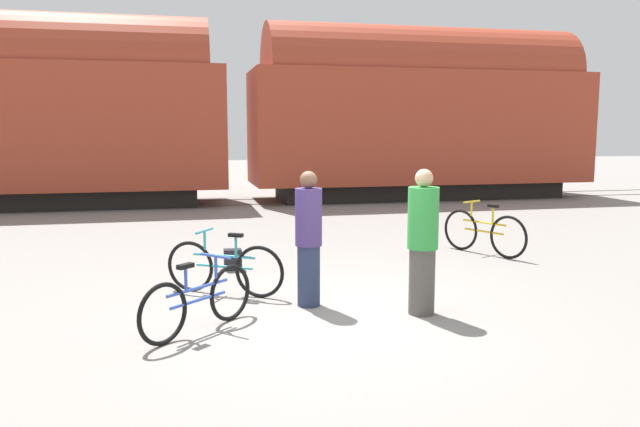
{
  "coord_description": "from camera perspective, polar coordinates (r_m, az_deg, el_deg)",
  "views": [
    {
      "loc": [
        -1.83,
        -7.24,
        2.25
      ],
      "look_at": [
        0.07,
        1.14,
        1.1
      ],
      "focal_mm": 35.0,
      "sensor_mm": 36.0,
      "label": 1
    }
  ],
  "objects": [
    {
      "name": "ground_plane",
      "position": [
        7.8,
        1.34,
        -9.15
      ],
      "size": [
        80.0,
        80.0,
        0.0
      ],
      "primitive_type": "plane",
      "color": "gray"
    },
    {
      "name": "freight_train",
      "position": [
        19.64,
        -7.53,
        9.54
      ],
      "size": [
        23.05,
        3.09,
        5.58
      ],
      "color": "black",
      "rests_on": "ground_plane"
    },
    {
      "name": "rail_near",
      "position": [
        19.04,
        -7.18,
        0.81
      ],
      "size": [
        35.05,
        0.07,
        0.01
      ],
      "primitive_type": "cube",
      "color": "#4C4238",
      "rests_on": "ground_plane"
    },
    {
      "name": "rail_far",
      "position": [
        20.46,
        -7.57,
        1.27
      ],
      "size": [
        35.05,
        0.07,
        0.01
      ],
      "primitive_type": "cube",
      "color": "#4C4238",
      "rests_on": "ground_plane"
    },
    {
      "name": "bicycle_blue",
      "position": [
        7.16,
        -11.04,
        -7.85
      ],
      "size": [
        1.29,
        1.21,
        0.84
      ],
      "color": "black",
      "rests_on": "ground_plane"
    },
    {
      "name": "bicycle_yellow",
      "position": [
        11.74,
        14.74,
        -1.67
      ],
      "size": [
        0.83,
        1.67,
        0.96
      ],
      "color": "black",
      "rests_on": "ground_plane"
    },
    {
      "name": "bicycle_teal",
      "position": [
        8.69,
        -8.76,
        -4.9
      ],
      "size": [
        1.54,
        0.97,
        0.89
      ],
      "color": "black",
      "rests_on": "ground_plane"
    },
    {
      "name": "person_in_purple",
      "position": [
        7.96,
        -1.05,
        -2.33
      ],
      "size": [
        0.34,
        0.34,
        1.74
      ],
      "rotation": [
        0.0,
        0.0,
        2.37
      ],
      "color": "#283351",
      "rests_on": "ground_plane"
    },
    {
      "name": "person_in_green",
      "position": [
        7.7,
        9.37,
        -2.63
      ],
      "size": [
        0.38,
        0.38,
        1.79
      ],
      "rotation": [
        0.0,
        0.0,
        1.67
      ],
      "color": "#514C47",
      "rests_on": "ground_plane"
    },
    {
      "name": "backpack",
      "position": [
        10.23,
        -7.98,
        -4.19
      ],
      "size": [
        0.28,
        0.2,
        0.34
      ],
      "color": "black",
      "rests_on": "ground_plane"
    }
  ]
}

